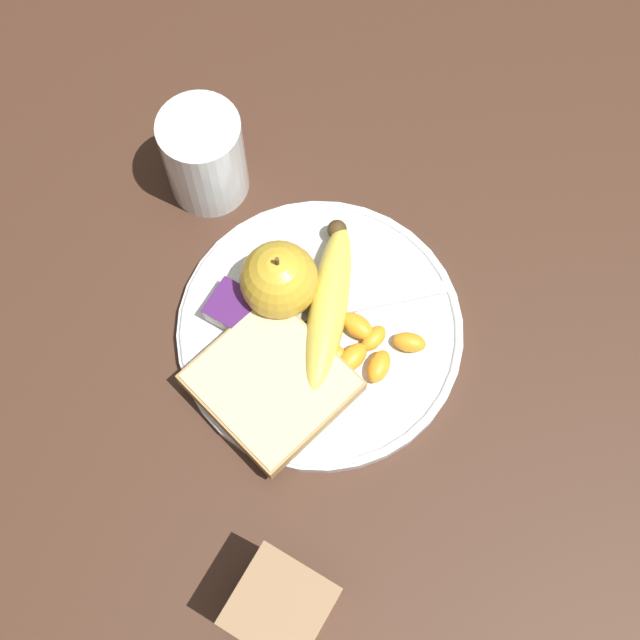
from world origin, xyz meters
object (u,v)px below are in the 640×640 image
Objects in this scene: plate at (320,330)px; bread_slice at (272,383)px; juice_glass at (205,158)px; fork at (322,312)px; banana at (324,304)px; jam_packet at (237,310)px; condiment_caddy at (281,609)px; apple at (279,280)px.

plate is 1.78× the size of bread_slice.
fork is (-0.16, 0.06, -0.03)m from juice_glass.
banana is 0.08m from bread_slice.
banana is (-0.16, 0.06, -0.02)m from juice_glass.
juice_glass is at bearing -20.86° from banana.
juice_glass is at bearing -25.01° from plate.
jam_packet is (0.06, 0.04, -0.01)m from banana.
fork is 1.94× the size of condiment_caddy.
juice_glass is at bearing -29.61° from apple.
plate is 3.20× the size of condiment_caddy.
apple is at bearing 9.82° from banana.
banana is 0.26m from condiment_caddy.
bread_slice and jam_packet have the same top height.
juice_glass is 0.60× the size of banana.
fork reaches higher than plate.
plate is at bearing 154.99° from juice_glass.
jam_packet is at bearing 56.72° from apple.
apple is (0.05, -0.01, 0.04)m from plate.
condiment_caddy is (-0.14, 0.23, -0.01)m from apple.
bread_slice is 0.08m from fork.
bread_slice reaches higher than plate.
banana is at bearing -72.14° from plate.
jam_packet is (0.06, -0.04, -0.00)m from bread_slice.
apple is 0.54× the size of bread_slice.
banana is at bearing -146.51° from jam_packet.
banana is at bearing -170.18° from apple.
plate is 0.03m from banana.
condiment_caddy is at bearing 121.71° from apple.
plate is at bearing -97.00° from bread_slice.
juice_glass is 0.68× the size of bread_slice.
plate is at bearing -66.57° from condiment_caddy.
plate is 0.07m from bread_slice.
juice_glass is 1.23× the size of condiment_caddy.
apple is at bearing -37.07° from fork.
apple reaches higher than banana.
bread_slice is at bearing 83.00° from plate.
condiment_caddy is at bearing 113.06° from banana.
banana is 0.01m from fork.
juice_glass is at bearing -46.78° from jam_packet.
apple is at bearing -123.28° from jam_packet.
banana is 2.06× the size of condiment_caddy.
fork is at bearing -148.26° from jam_packet.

